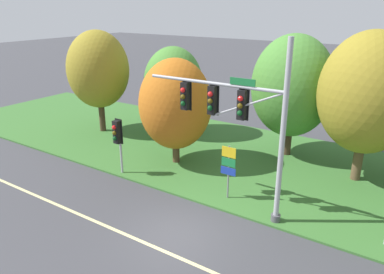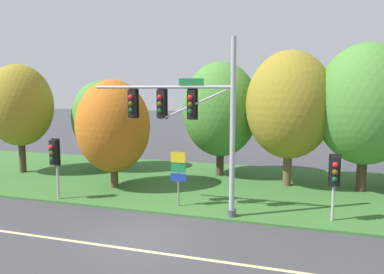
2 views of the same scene
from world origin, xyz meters
name	(u,v)px [view 2 (image 2 of 2)]	position (x,y,z in m)	size (l,w,h in m)	color
ground_plane	(137,235)	(0.00, 0.00, 0.00)	(160.00, 160.00, 0.00)	#3D3D42
lane_stripe	(122,248)	(0.00, -1.20, 0.00)	(36.00, 0.16, 0.01)	beige
grass_verge	(199,183)	(0.00, 8.25, 0.05)	(48.00, 11.50, 0.10)	#386B2D
traffic_signal_mast	(188,115)	(1.11, 2.92, 4.43)	(6.57, 0.49, 7.54)	#9EA0A5
pedestrian_signal_near_kerb	(54,156)	(-5.68, 2.72, 2.29)	(0.46, 0.55, 3.04)	#9EA0A5
pedestrian_signal_further_along	(335,175)	(7.14, 3.52, 2.08)	(0.46, 0.55, 2.79)	#9EA0A5
route_sign_post	(178,171)	(0.40, 3.58, 1.75)	(0.76, 0.08, 2.60)	slate
tree_nearest_road	(20,106)	(-11.80, 7.37, 4.48)	(4.21, 4.21, 7.02)	#423021
tree_left_of_mast	(102,118)	(-7.26, 9.81, 3.58)	(4.01, 4.01, 6.00)	#4C3823
tree_behind_signpost	(113,126)	(-4.12, 5.72, 3.51)	(4.03, 4.03, 5.94)	#4C3823
tree_mid_verge	(221,110)	(0.79, 10.37, 4.27)	(4.70, 4.70, 7.12)	#423021
tree_tall_centre	(289,105)	(5.00, 9.03, 4.64)	(4.79, 4.79, 7.55)	brown
tree_right_far	(365,105)	(8.84, 9.02, 4.72)	(5.08, 5.08, 7.81)	#423021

